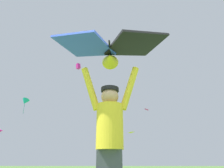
% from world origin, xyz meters
% --- Properties ---
extents(kite_flyer_person, '(0.81, 0.34, 1.92)m').
position_xyz_m(kite_flyer_person, '(-0.07, 0.39, 0.94)').
color(kite_flyer_person, '#424751').
rests_on(kite_flyer_person, ground).
extents(held_stunt_kite, '(1.66, 0.87, 0.39)m').
position_xyz_m(held_stunt_kite, '(-0.07, 0.33, 2.19)').
color(held_stunt_kite, black).
extents(distant_kite_teal_far_center, '(1.20, 1.25, 2.06)m').
position_xyz_m(distant_kite_teal_far_center, '(-11.28, 20.99, 7.70)').
color(distant_kite_teal_far_center, '#19B2AD').
extents(distant_kite_magenta_low_left, '(1.00, 0.90, 1.09)m').
position_xyz_m(distant_kite_magenta_low_left, '(-7.30, 31.46, 17.82)').
color(distant_kite_magenta_low_left, '#DB2393').
extents(distant_kite_magenta_mid_right, '(0.62, 0.64, 0.27)m').
position_xyz_m(distant_kite_magenta_mid_right, '(3.65, 21.81, 6.86)').
color(distant_kite_magenta_mid_right, '#DB2393').
extents(distant_kite_yellow_high_right, '(0.92, 0.93, 0.27)m').
position_xyz_m(distant_kite_yellow_high_right, '(2.18, 29.49, 5.22)').
color(distant_kite_yellow_high_right, yellow).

